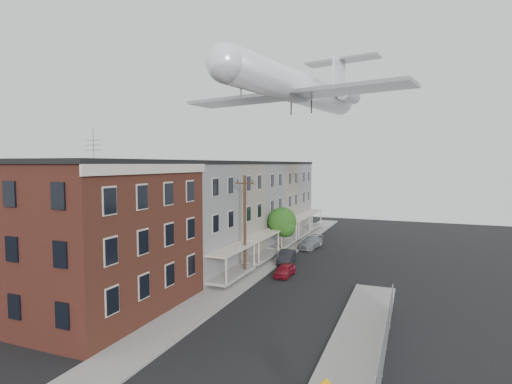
# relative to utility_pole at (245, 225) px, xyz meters

# --- Properties ---
(sidewalk_left) EXTENTS (3.00, 62.00, 0.12)m
(sidewalk_left) POSITION_rel_utility_pole_xyz_m (0.10, 6.00, -4.61)
(sidewalk_left) COLOR gray
(sidewalk_left) RESTS_ON ground
(sidewalk_right) EXTENTS (3.00, 26.00, 0.12)m
(sidewalk_right) POSITION_rel_utility_pole_xyz_m (11.10, -12.00, -4.61)
(sidewalk_right) COLOR gray
(sidewalk_right) RESTS_ON ground
(curb_left) EXTENTS (0.15, 62.00, 0.14)m
(curb_left) POSITION_rel_utility_pole_xyz_m (1.55, 6.00, -4.60)
(curb_left) COLOR gray
(curb_left) RESTS_ON ground
(curb_right) EXTENTS (0.15, 26.00, 0.14)m
(curb_right) POSITION_rel_utility_pole_xyz_m (9.65, -12.00, -4.60)
(curb_right) COLOR gray
(curb_right) RESTS_ON ground
(corner_building) EXTENTS (10.31, 12.30, 12.15)m
(corner_building) POSITION_rel_utility_pole_xyz_m (-6.40, -11.00, 0.49)
(corner_building) COLOR black
(corner_building) RESTS_ON ground
(row_house_a) EXTENTS (11.98, 7.00, 10.30)m
(row_house_a) POSITION_rel_utility_pole_xyz_m (-6.36, -1.50, 0.45)
(row_house_a) COLOR #5E5E5C
(row_house_a) RESTS_ON ground
(row_house_b) EXTENTS (11.98, 7.00, 10.30)m
(row_house_b) POSITION_rel_utility_pole_xyz_m (-6.36, 5.50, 0.45)
(row_house_b) COLOR gray
(row_house_b) RESTS_ON ground
(row_house_c) EXTENTS (11.98, 7.00, 10.30)m
(row_house_c) POSITION_rel_utility_pole_xyz_m (-6.36, 12.50, 0.45)
(row_house_c) COLOR #5E5E5C
(row_house_c) RESTS_ON ground
(row_house_d) EXTENTS (11.98, 7.00, 10.30)m
(row_house_d) POSITION_rel_utility_pole_xyz_m (-6.36, 19.50, 0.45)
(row_house_d) COLOR gray
(row_house_d) RESTS_ON ground
(row_house_e) EXTENTS (11.98, 7.00, 10.30)m
(row_house_e) POSITION_rel_utility_pole_xyz_m (-6.36, 26.50, 0.45)
(row_house_e) COLOR #5E5E5C
(row_house_e) RESTS_ON ground
(chainlink_fence) EXTENTS (0.06, 18.06, 1.90)m
(chainlink_fence) POSITION_rel_utility_pole_xyz_m (12.60, -13.00, -3.68)
(chainlink_fence) COLOR gray
(chainlink_fence) RESTS_ON ground
(utility_pole) EXTENTS (1.80, 0.26, 9.00)m
(utility_pole) POSITION_rel_utility_pole_xyz_m (0.00, 0.00, 0.00)
(utility_pole) COLOR black
(utility_pole) RESTS_ON ground
(street_tree) EXTENTS (3.22, 3.20, 5.20)m
(street_tree) POSITION_rel_utility_pole_xyz_m (0.33, 9.92, -1.22)
(street_tree) COLOR black
(street_tree) RESTS_ON ground
(car_near) EXTENTS (1.36, 3.25, 1.10)m
(car_near) POSITION_rel_utility_pole_xyz_m (3.24, 1.50, -4.13)
(car_near) COLOR maroon
(car_near) RESTS_ON ground
(car_mid) EXTENTS (1.88, 4.12, 1.31)m
(car_mid) POSITION_rel_utility_pole_xyz_m (2.00, 6.00, -4.02)
(car_mid) COLOR black
(car_mid) RESTS_ON ground
(car_far) EXTENTS (2.47, 4.81, 1.34)m
(car_far) POSITION_rel_utility_pole_xyz_m (2.51, 13.93, -4.01)
(car_far) COLOR gray
(car_far) RESTS_ON ground
(airplane) EXTENTS (21.49, 24.56, 7.06)m
(airplane) POSITION_rel_utility_pole_xyz_m (3.67, 4.36, 12.32)
(airplane) COLOR white
(airplane) RESTS_ON ground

